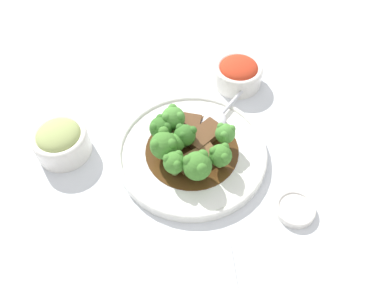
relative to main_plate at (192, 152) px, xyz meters
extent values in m
plane|color=silver|center=(0.00, 0.00, -0.01)|extent=(4.00, 4.00, 0.00)
cylinder|color=white|center=(0.00, 0.00, 0.00)|extent=(0.28, 0.28, 0.01)
torus|color=white|center=(0.00, 0.00, 0.00)|extent=(0.28, 0.28, 0.01)
cylinder|color=#4C2D14|center=(0.00, 0.00, 0.00)|extent=(0.17, 0.17, 0.00)
cube|color=brown|center=(-0.01, 0.02, 0.02)|extent=(0.08, 0.07, 0.01)
cube|color=brown|center=(-0.02, -0.03, 0.02)|extent=(0.08, 0.08, 0.02)
cube|color=brown|center=(0.01, -0.06, 0.02)|extent=(0.05, 0.04, 0.02)
cylinder|color=#7FA84C|center=(0.02, 0.05, 0.02)|extent=(0.01, 0.01, 0.02)
sphere|color=#427F2D|center=(0.02, 0.05, 0.04)|extent=(0.04, 0.04, 0.04)
sphere|color=#427F2D|center=(0.04, 0.05, 0.05)|extent=(0.01, 0.01, 0.01)
sphere|color=#427F2D|center=(0.02, 0.06, 0.05)|extent=(0.01, 0.01, 0.01)
sphere|color=#427F2D|center=(0.02, 0.04, 0.05)|extent=(0.01, 0.01, 0.01)
cylinder|color=#8EB756|center=(0.05, 0.02, 0.01)|extent=(0.02, 0.02, 0.01)
sphere|color=#427F2D|center=(0.05, 0.02, 0.04)|extent=(0.05, 0.05, 0.05)
sphere|color=#427F2D|center=(0.06, 0.03, 0.05)|extent=(0.02, 0.02, 0.02)
sphere|color=#427F2D|center=(0.03, 0.03, 0.05)|extent=(0.02, 0.02, 0.02)
sphere|color=#427F2D|center=(0.05, 0.00, 0.05)|extent=(0.02, 0.02, 0.02)
cylinder|color=#7FA84C|center=(0.03, 0.01, 0.01)|extent=(0.01, 0.01, 0.01)
sphere|color=#427F2D|center=(0.03, 0.01, 0.03)|extent=(0.03, 0.03, 0.03)
sphere|color=#427F2D|center=(0.03, 0.02, 0.04)|extent=(0.01, 0.01, 0.01)
sphere|color=#427F2D|center=(0.02, 0.00, 0.04)|extent=(0.01, 0.01, 0.01)
sphere|color=#427F2D|center=(0.04, 0.00, 0.04)|extent=(0.01, 0.01, 0.01)
cylinder|color=#8EB756|center=(-0.05, 0.03, 0.02)|extent=(0.01, 0.01, 0.01)
sphere|color=#427F2D|center=(-0.05, 0.03, 0.04)|extent=(0.04, 0.04, 0.04)
sphere|color=#427F2D|center=(-0.06, 0.04, 0.05)|extent=(0.02, 0.02, 0.02)
sphere|color=#427F2D|center=(-0.06, 0.02, 0.05)|extent=(0.02, 0.02, 0.02)
sphere|color=#427F2D|center=(-0.04, 0.03, 0.05)|extent=(0.02, 0.02, 0.02)
cylinder|color=#7FA84C|center=(0.06, -0.02, 0.01)|extent=(0.01, 0.01, 0.01)
sphere|color=#387028|center=(0.06, -0.02, 0.03)|extent=(0.04, 0.04, 0.04)
sphere|color=#387028|center=(0.05, -0.02, 0.05)|extent=(0.02, 0.02, 0.02)
sphere|color=#387028|center=(0.06, -0.04, 0.05)|extent=(0.02, 0.02, 0.02)
sphere|color=#387028|center=(0.07, -0.01, 0.05)|extent=(0.02, 0.02, 0.02)
cylinder|color=#7FA84C|center=(0.01, -0.01, 0.02)|extent=(0.01, 0.01, 0.01)
sphere|color=#387028|center=(0.01, -0.01, 0.04)|extent=(0.04, 0.04, 0.04)
sphere|color=#387028|center=(0.00, -0.01, 0.05)|extent=(0.02, 0.02, 0.02)
sphere|color=#387028|center=(0.02, -0.02, 0.05)|extent=(0.02, 0.02, 0.02)
sphere|color=#387028|center=(0.02, 0.00, 0.05)|extent=(0.02, 0.02, 0.02)
cylinder|color=#8EB756|center=(-0.02, 0.06, 0.02)|extent=(0.02, 0.02, 0.01)
sphere|color=#427F2D|center=(-0.02, 0.06, 0.04)|extent=(0.05, 0.05, 0.05)
sphere|color=#427F2D|center=(-0.02, 0.04, 0.05)|extent=(0.02, 0.02, 0.02)
sphere|color=#427F2D|center=(0.00, 0.06, 0.05)|extent=(0.02, 0.02, 0.02)
sphere|color=#427F2D|center=(-0.02, 0.07, 0.05)|extent=(0.02, 0.02, 0.02)
cylinder|color=#8EB756|center=(0.04, -0.04, 0.02)|extent=(0.01, 0.01, 0.02)
sphere|color=#4C8E38|center=(0.04, -0.04, 0.04)|extent=(0.04, 0.04, 0.04)
sphere|color=#4C8E38|center=(0.04, -0.05, 0.05)|extent=(0.02, 0.02, 0.02)
sphere|color=#4C8E38|center=(0.05, -0.03, 0.05)|extent=(0.02, 0.02, 0.02)
sphere|color=#4C8E38|center=(0.03, -0.04, 0.05)|extent=(0.02, 0.02, 0.02)
cylinder|color=#8EB756|center=(-0.06, -0.02, 0.02)|extent=(0.01, 0.01, 0.02)
sphere|color=#4C8E38|center=(-0.06, -0.02, 0.04)|extent=(0.04, 0.04, 0.04)
sphere|color=#4C8E38|center=(-0.05, -0.03, 0.05)|extent=(0.01, 0.01, 0.01)
sphere|color=#4C8E38|center=(-0.06, -0.01, 0.05)|extent=(0.01, 0.01, 0.01)
sphere|color=#4C8E38|center=(-0.07, -0.02, 0.05)|extent=(0.01, 0.01, 0.01)
ellipsoid|color=silver|center=(-0.03, -0.06, 0.02)|extent=(0.07, 0.08, 0.01)
cylinder|color=silver|center=(-0.09, -0.16, 0.01)|extent=(0.08, 0.14, 0.01)
cylinder|color=white|center=(-0.08, -0.20, -0.01)|extent=(0.06, 0.06, 0.01)
cylinder|color=white|center=(-0.08, -0.20, 0.01)|extent=(0.10, 0.10, 0.04)
torus|color=white|center=(-0.08, -0.20, 0.03)|extent=(0.10, 0.10, 0.01)
ellipsoid|color=red|center=(-0.08, -0.20, 0.03)|extent=(0.08, 0.08, 0.03)
cylinder|color=white|center=(0.24, 0.02, -0.01)|extent=(0.06, 0.06, 0.01)
cylinder|color=white|center=(0.24, 0.02, 0.01)|extent=(0.10, 0.10, 0.04)
torus|color=white|center=(0.24, 0.02, 0.03)|extent=(0.10, 0.10, 0.01)
ellipsoid|color=#A3B266|center=(0.24, 0.02, 0.04)|extent=(0.08, 0.08, 0.03)
cylinder|color=white|center=(-0.18, 0.10, -0.01)|extent=(0.07, 0.07, 0.01)
torus|color=white|center=(-0.18, 0.10, 0.00)|extent=(0.07, 0.07, 0.01)
cube|color=silver|center=(-0.03, 0.23, -0.01)|extent=(0.15, 0.13, 0.01)
camera|label=1|loc=(-0.04, 0.40, 0.56)|focal=35.00mm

